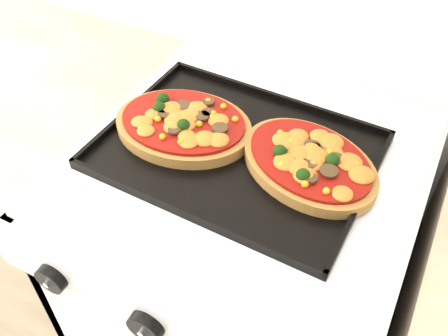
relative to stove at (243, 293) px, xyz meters
The scene contains 7 objects.
stove is the anchor object (origin of this frame).
control_panel 0.51m from the stove, 90.00° to the right, with size 0.60×0.02×0.09m, color silver.
knob_left 0.55m from the stove, 118.26° to the right, with size 0.05×0.05×0.02m, color black.
knob_center 0.52m from the stove, 90.87° to the right, with size 0.06×0.06×0.02m, color black.
baking_tray 0.47m from the stove, behind, with size 0.46×0.34×0.02m, color black.
pizza_left 0.50m from the stove, behind, with size 0.25×0.19×0.04m, color olive, non-canonical shape.
pizza_right 0.49m from the stove, ahead, with size 0.25×0.18×0.04m, color olive, non-canonical shape.
Camera 1 is at (0.23, 1.12, 1.52)m, focal length 40.00 mm.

